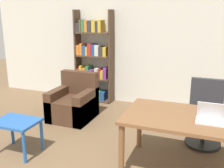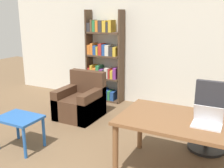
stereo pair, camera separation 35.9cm
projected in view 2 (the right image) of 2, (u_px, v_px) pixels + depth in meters
The scene contains 7 objects.
wall_back at pixel (170, 43), 5.21m from camera, with size 8.00×0.06×2.70m.
desk at pixel (198, 129), 2.98m from camera, with size 1.82×0.93×0.73m.
laptop at pixel (207, 121), 2.85m from camera, with size 0.31×0.22×0.22m.
office_chair at pixel (209, 119), 3.77m from camera, with size 0.53×0.53×0.98m.
side_table_blue at pixel (20, 122), 3.77m from camera, with size 0.60×0.45×0.49m.
armchair at pixel (81, 103), 4.97m from camera, with size 0.73×0.78×0.85m.
bookshelf at pixel (103, 61), 5.79m from camera, with size 0.84×0.28×1.99m.
Camera 2 is at (1.33, -0.68, 1.92)m, focal length 42.00 mm.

